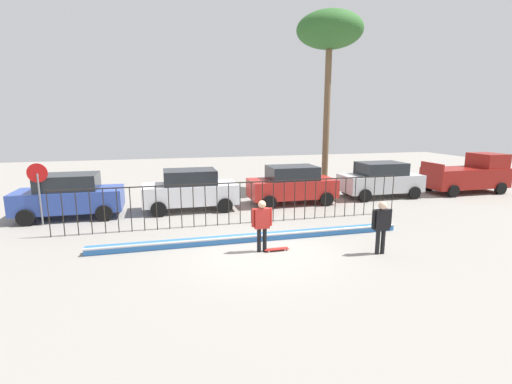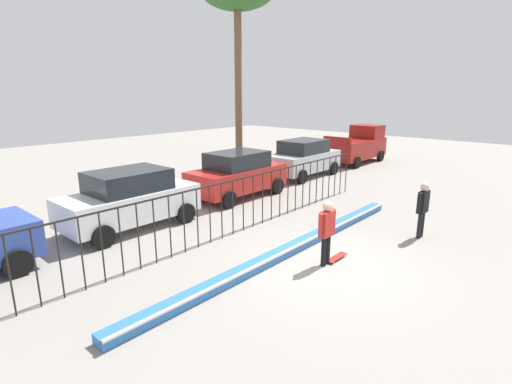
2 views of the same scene
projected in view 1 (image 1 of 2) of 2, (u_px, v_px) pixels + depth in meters
name	position (u px, v px, depth m)	size (l,w,h in m)	color
ground_plane	(262.00, 252.00, 11.91)	(60.00, 60.00, 0.00)	gray
bowl_coping_ledge	(253.00, 237.00, 13.01)	(11.00, 0.40, 0.27)	#2D6BB7
perimeter_fence	(240.00, 198.00, 14.91)	(14.04, 0.04, 1.73)	black
skateboarder	(262.00, 221.00, 11.78)	(0.68, 0.26, 1.68)	black
skateboard	(276.00, 249.00, 12.03)	(0.80, 0.20, 0.07)	#A51E19
camera_operator	(382.00, 223.00, 11.59)	(0.69, 0.26, 1.70)	black
parked_car_blue	(70.00, 196.00, 15.90)	(4.30, 2.12, 1.90)	#2D479E
parked_car_white	(190.00, 189.00, 17.27)	(4.30, 2.12, 1.90)	silver
parked_car_red	(292.00, 184.00, 18.59)	(4.30, 2.12, 1.90)	#B2231E
parked_car_silver	(380.00, 179.00, 20.13)	(4.30, 2.12, 1.90)	#B7BABF
pickup_truck	(469.00, 175.00, 21.37)	(4.70, 2.12, 2.24)	maroon
stop_sign	(39.00, 186.00, 14.63)	(0.76, 0.07, 2.50)	slate
palm_tree_tall	(330.00, 33.00, 20.55)	(3.69, 3.69, 10.05)	brown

